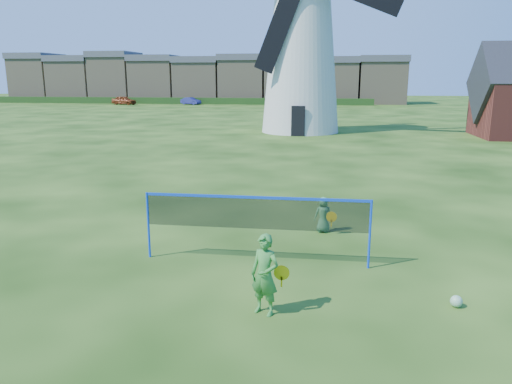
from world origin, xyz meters
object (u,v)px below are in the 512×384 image
object	(u,v)px
player_boy	(323,215)
player_girl	(265,275)
badminton_net	(256,214)
windmill	(302,49)
car_left	(124,100)
car_right	(191,101)
play_ball	(456,301)

from	to	relation	value
player_boy	player_girl	bearing A→B (deg)	63.80
badminton_net	windmill	bearing A→B (deg)	90.87
car_left	badminton_net	bearing A→B (deg)	-141.52
car_right	badminton_net	bearing A→B (deg)	-139.89
player_girl	car_left	size ratio (longest dim) A/B	0.38
windmill	player_boy	xyz separation A→B (m)	(1.92, -25.14, -5.67)
player_boy	play_ball	size ratio (longest dim) A/B	4.41
play_ball	car_left	world-z (taller)	car_left
player_boy	car_right	size ratio (longest dim) A/B	0.29
player_boy	car_left	size ratio (longest dim) A/B	0.25
play_ball	car_left	size ratio (longest dim) A/B	0.06
play_ball	car_left	distance (m)	72.77
play_ball	car_right	distance (m)	70.36
play_ball	car_left	bearing A→B (deg)	117.30
badminton_net	car_right	distance (m)	67.54
play_ball	player_girl	bearing A→B (deg)	-168.01
player_girl	player_boy	distance (m)	5.01
windmill	player_girl	bearing A→B (deg)	-88.25
badminton_net	car_right	world-z (taller)	badminton_net
badminton_net	player_girl	xyz separation A→B (m)	(0.50, -2.42, -0.41)
player_girl	play_ball	bearing A→B (deg)	36.09
player_girl	car_left	bearing A→B (deg)	138.71
player_girl	play_ball	size ratio (longest dim) A/B	6.66
play_ball	car_right	size ratio (longest dim) A/B	0.07
player_girl	player_boy	xyz separation A→B (m)	(1.00, 4.90, -0.25)
windmill	car_right	world-z (taller)	windmill
player_girl	player_boy	world-z (taller)	player_girl
player_boy	play_ball	bearing A→B (deg)	105.61
badminton_net	player_boy	xyz separation A→B (m)	(1.50, 2.48, -0.65)
windmill	car_right	bearing A→B (deg)	116.92
windmill	player_girl	xyz separation A→B (m)	(0.92, -30.04, -5.43)
windmill	play_ball	size ratio (longest dim) A/B	83.00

